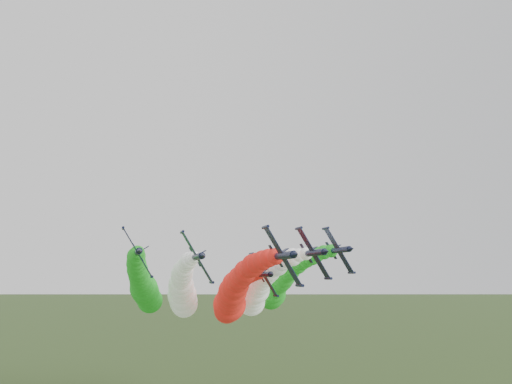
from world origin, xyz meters
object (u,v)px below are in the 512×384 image
(jet_outer_right, at_px, (279,284))
(jet_trail, at_px, (230,301))
(jet_inner_left, at_px, (183,292))
(jet_outer_left, at_px, (144,287))
(jet_inner_right, at_px, (258,289))
(jet_lead, at_px, (233,295))

(jet_outer_right, relative_size, jet_trail, 1.00)
(jet_outer_right, height_order, jet_trail, jet_outer_right)
(jet_inner_left, distance_m, jet_outer_right, 29.23)
(jet_outer_left, bearing_deg, jet_inner_left, -25.27)
(jet_outer_left, bearing_deg, jet_outer_right, -1.86)
(jet_outer_right, bearing_deg, jet_trail, 137.36)
(jet_inner_right, bearing_deg, jet_outer_left, 160.75)
(jet_lead, xyz_separation_m, jet_trail, (5.79, 30.58, -3.02))
(jet_inner_right, distance_m, jet_outer_right, 13.02)
(jet_inner_right, height_order, jet_outer_left, jet_outer_left)
(jet_lead, relative_size, jet_outer_left, 1.00)
(jet_outer_left, relative_size, jet_outer_right, 1.00)
(jet_inner_left, distance_m, jet_inner_right, 20.59)
(jet_lead, distance_m, jet_outer_right, 26.51)
(jet_inner_right, relative_size, jet_outer_right, 1.00)
(jet_trail, bearing_deg, jet_outer_left, -158.99)
(jet_inner_left, bearing_deg, jet_lead, -55.54)
(jet_lead, xyz_separation_m, jet_inner_right, (9.10, 9.91, 1.03))
(jet_inner_left, relative_size, jet_outer_right, 1.00)
(jet_lead, bearing_deg, jet_trail, 79.28)
(jet_lead, xyz_separation_m, jet_outer_left, (-20.82, 20.35, 1.49))
(jet_inner_right, relative_size, jet_trail, 1.00)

